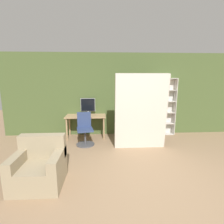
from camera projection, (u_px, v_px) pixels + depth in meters
ground_plane at (146, 191)px, 2.98m from camera, size 16.00×16.00×0.00m
wall_back at (124, 95)px, 5.84m from camera, size 8.00×0.06×2.70m
desk at (86, 119)px, 5.59m from camera, size 1.26×0.59×0.72m
monitor at (88, 105)px, 5.71m from camera, size 0.47×0.16×0.53m
office_chair at (85, 132)px, 5.03m from camera, size 0.52×0.52×0.93m
bookshelf at (160, 108)px, 5.86m from camera, size 0.78×0.26×1.90m
mattress_near at (141, 112)px, 4.66m from camera, size 1.38×0.33×2.02m
armchair at (40, 167)px, 3.17m from camera, size 0.85×0.80×0.85m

